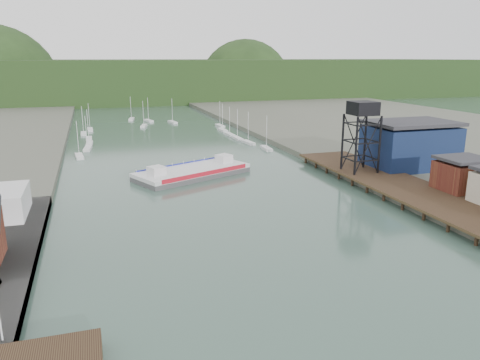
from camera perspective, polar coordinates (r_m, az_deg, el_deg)
ground at (r=49.83m, az=14.55°, el=-19.62°), size 600.00×600.00×0.00m
east_pier at (r=102.84m, az=19.00°, el=-0.63°), size 14.00×70.00×2.45m
lift_tower at (r=109.76m, az=14.74°, el=7.95°), size 6.50×6.50×16.00m
blue_shed at (r=121.14m, az=20.01°, el=4.03°), size 20.50×14.50×11.30m
marina_sailboats at (r=176.43m, az=-9.81°, el=5.61°), size 57.71×92.65×0.90m
distant_hills at (r=336.62m, az=-14.56°, el=11.34°), size 500.00×120.00×80.00m
chain_ferry at (r=112.57m, az=-5.82°, el=1.00°), size 29.56×21.21×3.95m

